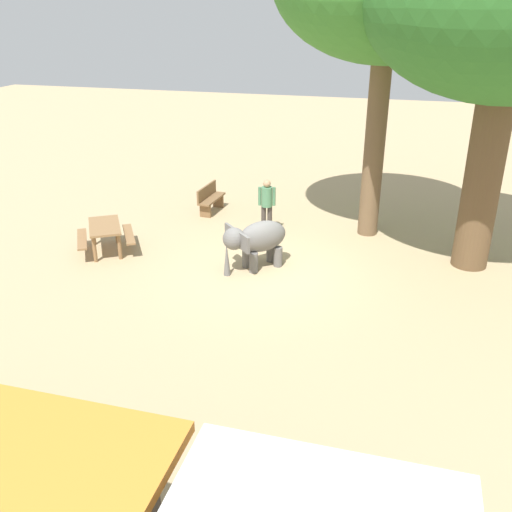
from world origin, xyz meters
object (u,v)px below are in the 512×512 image
(person_handler, at_px, (267,202))
(wooden_bench, at_px, (210,198))
(picnic_table_near, at_px, (105,232))
(elephant, at_px, (256,239))

(person_handler, height_order, wooden_bench, person_handler)
(person_handler, distance_m, picnic_table_near, 4.65)
(wooden_bench, relative_size, picnic_table_near, 0.69)
(picnic_table_near, bearing_deg, person_handler, -88.51)
(elephant, bearing_deg, person_handler, -127.00)
(elephant, bearing_deg, wooden_bench, -100.54)
(elephant, height_order, wooden_bench, elephant)
(elephant, xyz_separation_m, picnic_table_near, (4.22, 0.08, -0.20))
(picnic_table_near, bearing_deg, wooden_bench, -55.01)
(wooden_bench, bearing_deg, picnic_table_near, -19.33)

